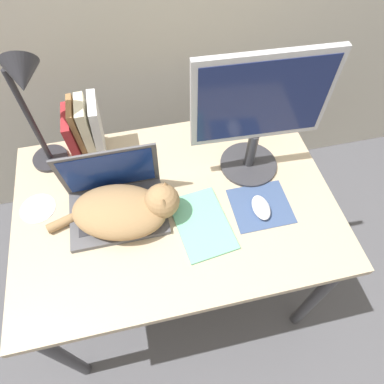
{
  "coord_description": "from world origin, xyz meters",
  "views": [
    {
      "loc": [
        -0.08,
        -0.26,
        1.73
      ],
      "look_at": [
        0.05,
        0.34,
        0.83
      ],
      "focal_mm": 32.0,
      "sensor_mm": 36.0,
      "label": 1
    }
  ],
  "objects_px": {
    "book_row": "(86,132)",
    "cd_disc": "(38,208)",
    "laptop": "(116,200)",
    "desk_lamp": "(28,97)",
    "computer_mouse": "(261,207)",
    "notepad": "(202,223)",
    "cat": "(126,210)",
    "external_monitor": "(259,112)"
  },
  "relations": [
    {
      "from": "cat",
      "to": "external_monitor",
      "type": "relative_size",
      "value": 0.94
    },
    {
      "from": "laptop",
      "to": "computer_mouse",
      "type": "distance_m",
      "value": 0.49
    },
    {
      "from": "laptop",
      "to": "book_row",
      "type": "xyz_separation_m",
      "value": [
        -0.07,
        0.27,
        0.07
      ]
    },
    {
      "from": "cat",
      "to": "book_row",
      "type": "bearing_deg",
      "value": 107.31
    },
    {
      "from": "desk_lamp",
      "to": "cd_disc",
      "type": "relative_size",
      "value": 3.9
    },
    {
      "from": "laptop",
      "to": "cat",
      "type": "distance_m",
      "value": 0.06
    },
    {
      "from": "external_monitor",
      "to": "notepad",
      "type": "relative_size",
      "value": 1.74
    },
    {
      "from": "external_monitor",
      "to": "book_row",
      "type": "relative_size",
      "value": 1.94
    },
    {
      "from": "computer_mouse",
      "to": "book_row",
      "type": "distance_m",
      "value": 0.68
    },
    {
      "from": "external_monitor",
      "to": "computer_mouse",
      "type": "relative_size",
      "value": 4.76
    },
    {
      "from": "book_row",
      "to": "external_monitor",
      "type": "bearing_deg",
      "value": -18.44
    },
    {
      "from": "external_monitor",
      "to": "book_row",
      "type": "height_order",
      "value": "external_monitor"
    },
    {
      "from": "notepad",
      "to": "desk_lamp",
      "type": "bearing_deg",
      "value": 141.13
    },
    {
      "from": "book_row",
      "to": "desk_lamp",
      "type": "height_order",
      "value": "desk_lamp"
    },
    {
      "from": "external_monitor",
      "to": "computer_mouse",
      "type": "distance_m",
      "value": 0.32
    },
    {
      "from": "computer_mouse",
      "to": "book_row",
      "type": "xyz_separation_m",
      "value": [
        -0.54,
        0.39,
        0.1
      ]
    },
    {
      "from": "book_row",
      "to": "cd_disc",
      "type": "bearing_deg",
      "value": -133.33
    },
    {
      "from": "desk_lamp",
      "to": "notepad",
      "type": "bearing_deg",
      "value": -38.87
    },
    {
      "from": "external_monitor",
      "to": "notepad",
      "type": "xyz_separation_m",
      "value": [
        -0.23,
        -0.21,
        -0.26
      ]
    },
    {
      "from": "desk_lamp",
      "to": "external_monitor",
      "type": "bearing_deg",
      "value": -13.23
    },
    {
      "from": "laptop",
      "to": "book_row",
      "type": "relative_size",
      "value": 1.32
    },
    {
      "from": "cat",
      "to": "notepad",
      "type": "relative_size",
      "value": 1.63
    },
    {
      "from": "external_monitor",
      "to": "cat",
      "type": "bearing_deg",
      "value": -163.78
    },
    {
      "from": "laptop",
      "to": "desk_lamp",
      "type": "distance_m",
      "value": 0.41
    },
    {
      "from": "book_row",
      "to": "cd_disc",
      "type": "xyz_separation_m",
      "value": [
        -0.2,
        -0.21,
        -0.11
      ]
    },
    {
      "from": "external_monitor",
      "to": "cd_disc",
      "type": "xyz_separation_m",
      "value": [
        -0.77,
        -0.02,
        -0.26
      ]
    },
    {
      "from": "computer_mouse",
      "to": "notepad",
      "type": "xyz_separation_m",
      "value": [
        -0.21,
        -0.01,
        -0.01
      ]
    },
    {
      "from": "cat",
      "to": "cd_disc",
      "type": "bearing_deg",
      "value": 159.95
    },
    {
      "from": "book_row",
      "to": "cd_disc",
      "type": "relative_size",
      "value": 2.03
    },
    {
      "from": "book_row",
      "to": "desk_lamp",
      "type": "bearing_deg",
      "value": -167.49
    },
    {
      "from": "laptop",
      "to": "cd_disc",
      "type": "distance_m",
      "value": 0.28
    },
    {
      "from": "computer_mouse",
      "to": "desk_lamp",
      "type": "bearing_deg",
      "value": 151.59
    },
    {
      "from": "notepad",
      "to": "cd_disc",
      "type": "distance_m",
      "value": 0.57
    },
    {
      "from": "notepad",
      "to": "book_row",
      "type": "bearing_deg",
      "value": 130.32
    },
    {
      "from": "book_row",
      "to": "notepad",
      "type": "height_order",
      "value": "book_row"
    },
    {
      "from": "desk_lamp",
      "to": "cd_disc",
      "type": "bearing_deg",
      "value": -113.09
    },
    {
      "from": "book_row",
      "to": "notepad",
      "type": "bearing_deg",
      "value": -49.68
    },
    {
      "from": "cat",
      "to": "cd_disc",
      "type": "height_order",
      "value": "cat"
    },
    {
      "from": "cat",
      "to": "external_monitor",
      "type": "bearing_deg",
      "value": 16.22
    },
    {
      "from": "book_row",
      "to": "computer_mouse",
      "type": "bearing_deg",
      "value": -35.44
    },
    {
      "from": "computer_mouse",
      "to": "desk_lamp",
      "type": "distance_m",
      "value": 0.81
    },
    {
      "from": "cd_disc",
      "to": "notepad",
      "type": "bearing_deg",
      "value": -18.8
    }
  ]
}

